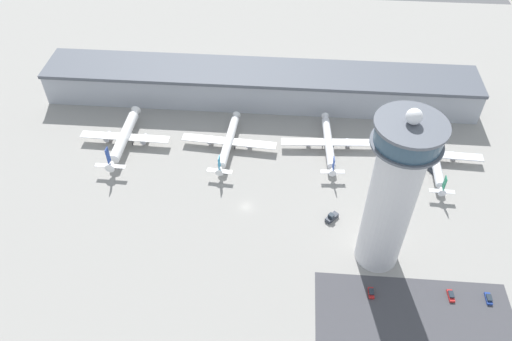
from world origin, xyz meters
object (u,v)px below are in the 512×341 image
service_truck_baggage (395,211)px  car_black_suv (371,293)px  airplane_gate_delta (434,155)px  airplane_gate_charlie (328,143)px  control_tower (393,193)px  airplane_gate_bravo (229,142)px  service_truck_catering (332,217)px  service_truck_fuel (431,168)px  car_silver_sedan (451,296)px  airplane_gate_alpha (124,137)px  car_red_hatchback (489,299)px

service_truck_baggage → car_black_suv: size_ratio=1.83×
airplane_gate_delta → service_truck_baggage: (-19.40, -30.34, -3.04)m
airplane_gate_charlie → service_truck_baggage: bearing=-54.4°
airplane_gate_charlie → service_truck_baggage: airplane_gate_charlie is taller
control_tower → airplane_gate_bravo: bearing=138.1°
service_truck_catering → service_truck_baggage: bearing=12.2°
service_truck_fuel → airplane_gate_bravo: bearing=175.5°
service_truck_baggage → car_silver_sedan: 38.61m
airplane_gate_charlie → airplane_gate_delta: size_ratio=0.91×
airplane_gate_alpha → airplane_gate_charlie: airplane_gate_alpha is taller
service_truck_baggage → service_truck_catering: bearing=-167.8°
airplane_gate_alpha → car_red_hatchback: size_ratio=8.75×
car_silver_sedan → airplane_gate_charlie: bearing=118.9°
car_silver_sedan → airplane_gate_alpha: bearing=152.5°
airplane_gate_bravo → car_red_hatchback: airplane_gate_bravo is taller
airplane_gate_alpha → airplane_gate_delta: 133.29m
service_truck_fuel → service_truck_catering: bearing=-144.4°
service_truck_fuel → airplane_gate_charlie: bearing=167.5°
airplane_gate_alpha → control_tower: bearing=-26.3°
service_truck_fuel → car_black_suv: bearing=-116.0°
airplane_gate_delta → service_truck_fuel: (-1.34, -5.20, -3.02)m
airplane_gate_bravo → car_red_hatchback: 116.39m
airplane_gate_charlie → service_truck_fuel: bearing=-12.5°
control_tower → airplane_gate_charlie: (-15.60, 55.62, -28.58)m
airplane_gate_bravo → car_silver_sedan: (82.20, -67.78, -3.35)m
car_red_hatchback → car_black_suv: bearing=-178.8°
airplane_gate_bravo → car_silver_sedan: bearing=-39.5°
airplane_gate_delta → service_truck_fuel: 6.16m
control_tower → car_silver_sedan: (23.36, -14.97, -31.95)m
airplane_gate_charlie → service_truck_fuel: (42.87, -9.52, -3.10)m
service_truck_catering → car_black_suv: bearing=-68.9°
airplane_gate_bravo → service_truck_catering: 57.41m
service_truck_catering → car_red_hatchback: 59.37m
airplane_gate_charlie → service_truck_baggage: size_ratio=5.31×
airplane_gate_bravo → service_truck_fuel: airplane_gate_bravo is taller
service_truck_baggage → car_silver_sedan: size_ratio=1.65×
airplane_gate_bravo → car_red_hatchback: (94.42, -67.96, -3.34)m
airplane_gate_bravo → airplane_gate_delta: 87.47m
airplane_gate_bravo → service_truck_catering: bearing=-40.3°
control_tower → car_silver_sedan: control_tower is taller
service_truck_fuel → car_black_suv: (-30.23, -62.06, -0.29)m
service_truck_catering → car_black_suv: 33.92m
control_tower → service_truck_catering: control_tower is taller
service_truck_fuel → car_red_hatchback: service_truck_fuel is taller
airplane_gate_alpha → service_truck_fuel: size_ratio=5.09×
airplane_gate_charlie → service_truck_fuel: 44.02m
control_tower → airplane_gate_delta: 65.36m
airplane_gate_alpha → airplane_gate_bravo: (45.83, 1.02, -0.49)m
control_tower → airplane_gate_bravo: (-58.85, 52.81, -28.60)m
airplane_gate_delta → service_truck_catering: size_ratio=7.80×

